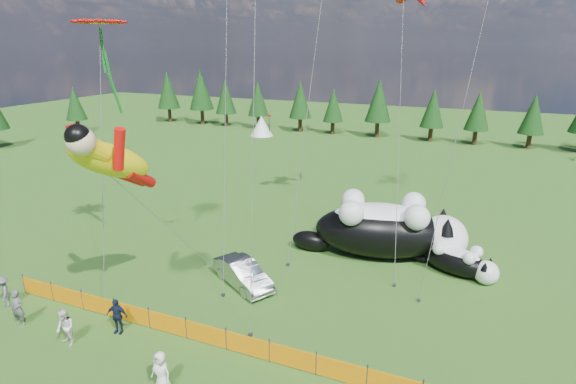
% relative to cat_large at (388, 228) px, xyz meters
% --- Properties ---
extents(ground, '(160.00, 160.00, 0.00)m').
position_rel_cat_large_xyz_m(ground, '(-5.56, -8.55, -1.80)').
color(ground, '#0F3609').
rests_on(ground, ground).
extents(safety_fence, '(22.06, 0.06, 1.10)m').
position_rel_cat_large_xyz_m(safety_fence, '(-5.56, -11.55, -1.30)').
color(safety_fence, '#262626').
rests_on(safety_fence, ground).
extents(tree_line, '(90.00, 4.00, 8.00)m').
position_rel_cat_large_xyz_m(tree_line, '(-5.56, 36.45, 2.20)').
color(tree_line, black).
rests_on(tree_line, ground).
extents(festival_tents, '(50.00, 3.20, 2.80)m').
position_rel_cat_large_xyz_m(festival_tents, '(5.44, 31.45, -0.40)').
color(festival_tents, white).
rests_on(festival_tents, ground).
extents(cat_large, '(10.43, 5.24, 3.80)m').
position_rel_cat_large_xyz_m(cat_large, '(0.00, 0.00, 0.00)').
color(cat_large, black).
rests_on(cat_large, ground).
extents(cat_small, '(4.74, 2.88, 1.77)m').
position_rel_cat_large_xyz_m(cat_small, '(4.18, -0.82, -0.96)').
color(cat_small, black).
rests_on(cat_small, ground).
extents(car, '(4.32, 3.40, 1.37)m').
position_rel_cat_large_xyz_m(car, '(-6.46, -6.49, -1.12)').
color(car, '#ABABAF').
rests_on(car, ground).
extents(spectator_a, '(0.69, 0.50, 1.78)m').
position_rel_cat_large_xyz_m(spectator_a, '(-14.23, -13.65, -0.91)').
color(spectator_a, '#5A5A5F').
rests_on(spectator_a, ground).
extents(spectator_b, '(0.92, 0.68, 1.69)m').
position_rel_cat_large_xyz_m(spectator_b, '(-11.06, -13.89, -0.96)').
color(spectator_b, white).
rests_on(spectator_b, ground).
extents(spectator_c, '(1.07, 0.71, 1.68)m').
position_rel_cat_large_xyz_m(spectator_c, '(-9.68, -12.33, -0.96)').
color(spectator_c, '#121C33').
rests_on(spectator_c, ground).
extents(spectator_d, '(1.14, 1.06, 1.60)m').
position_rel_cat_large_xyz_m(spectator_d, '(-16.32, -12.79, -1.00)').
color(spectator_d, '#5A5A5F').
rests_on(spectator_d, ground).
extents(spectator_e, '(0.85, 0.58, 1.68)m').
position_rel_cat_large_xyz_m(spectator_e, '(-5.60, -14.52, -0.97)').
color(spectator_e, white).
rests_on(spectator_e, ground).
extents(superhero_kite, '(5.00, 7.98, 10.61)m').
position_rel_cat_large_xyz_m(superhero_kite, '(-9.84, -11.35, 5.93)').
color(superhero_kite, yellow).
rests_on(superhero_kite, ground).
extents(flower_kite, '(3.41, 5.22, 13.73)m').
position_rel_cat_large_xyz_m(flower_kite, '(-13.25, -7.52, 11.39)').
color(flower_kite, red).
rests_on(flower_kite, ground).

